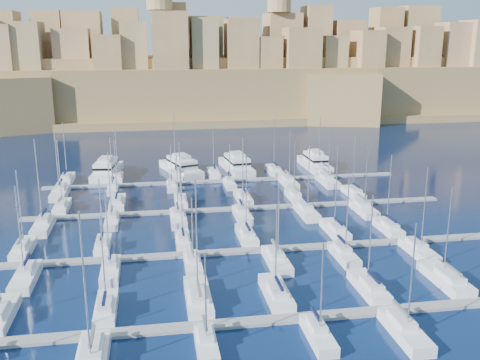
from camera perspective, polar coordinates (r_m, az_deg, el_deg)
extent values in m
plane|color=black|center=(97.64, 0.95, -4.94)|extent=(600.00, 600.00, 0.00)
cube|color=slate|center=(67.28, 6.31, -14.41)|extent=(84.00, 2.00, 0.40)
cube|color=slate|center=(86.56, 2.39, -7.45)|extent=(84.00, 2.00, 0.40)
cube|color=slate|center=(106.90, -0.01, -3.05)|extent=(84.00, 2.00, 0.40)
cube|color=slate|center=(127.79, -1.61, -0.08)|extent=(84.00, 2.00, 0.40)
cube|color=silver|center=(72.52, -24.12, -13.14)|extent=(2.78, 9.27, 1.66)
cube|color=silver|center=(69.98, -14.08, -13.28)|extent=(2.57, 8.55, 1.63)
cube|color=silver|center=(68.69, -14.19, -12.75)|extent=(1.80, 3.85, 0.70)
cylinder|color=#9EA0A8|center=(67.64, -14.39, -8.27)|extent=(0.18, 0.18, 11.28)
cube|color=black|center=(67.84, -14.28, -12.13)|extent=(0.35, 3.42, 0.35)
cube|color=silver|center=(70.68, -4.48, -12.51)|extent=(3.15, 10.48, 1.72)
cube|color=silver|center=(69.19, -4.43, -12.01)|extent=(2.20, 4.72, 0.70)
cylinder|color=#9EA0A8|center=(67.79, -4.66, -6.08)|extent=(0.18, 0.18, 14.80)
cube|color=#595B60|center=(68.26, -4.40, -11.42)|extent=(0.35, 4.19, 0.35)
cube|color=silver|center=(71.80, 3.88, -12.05)|extent=(2.93, 9.75, 1.69)
cube|color=silver|center=(70.42, 4.08, -11.54)|extent=(2.05, 4.39, 0.70)
cylinder|color=#9EA0A8|center=(69.54, 3.88, -7.07)|extent=(0.18, 0.18, 11.37)
cube|color=black|center=(69.53, 4.19, -10.94)|extent=(0.35, 3.90, 0.35)
cube|color=silver|center=(75.31, 13.55, -11.13)|extent=(2.78, 9.28, 1.66)
cube|color=silver|center=(74.04, 13.88, -10.61)|extent=(1.95, 4.18, 0.70)
cylinder|color=#9EA0A8|center=(73.01, 13.73, -6.10)|extent=(0.18, 0.18, 12.11)
cube|color=black|center=(73.22, 14.08, -10.01)|extent=(0.35, 3.71, 0.35)
cube|color=silver|center=(80.76, 21.04, -9.89)|extent=(3.18, 10.59, 1.73)
cube|color=silver|center=(79.46, 21.50, -9.38)|extent=(2.22, 4.76, 0.70)
cylinder|color=#9EA0A8|center=(78.64, 21.32, -5.05)|extent=(0.18, 0.18, 12.36)
cube|color=#595B60|center=(78.65, 21.77, -8.83)|extent=(0.35, 4.23, 0.35)
cube|color=silver|center=(60.30, -15.50, -16.88)|extent=(2.23, 4.79, 0.70)
cylinder|color=#9EA0A8|center=(55.34, -16.21, -11.04)|extent=(0.18, 0.18, 15.84)
cube|color=#595B60|center=(60.22, -15.52, -15.77)|extent=(0.35, 4.26, 0.35)
cube|color=silver|center=(61.17, -3.62, -17.26)|extent=(2.25, 7.52, 1.58)
cube|color=silver|center=(61.21, -3.71, -15.98)|extent=(1.58, 3.38, 0.70)
cylinder|color=#9EA0A8|center=(57.91, -3.68, -12.46)|extent=(0.18, 0.18, 10.30)
cube|color=#595B60|center=(61.01, -3.77, -14.96)|extent=(0.35, 3.01, 0.35)
cube|color=silver|center=(63.31, 8.36, -16.18)|extent=(2.34, 7.80, 1.59)
cube|color=silver|center=(63.38, 8.18, -14.94)|extent=(1.64, 3.51, 0.70)
cylinder|color=#9EA0A8|center=(60.09, 8.70, -11.36)|extent=(0.18, 0.18, 10.63)
cube|color=black|center=(63.19, 8.11, -13.95)|extent=(0.35, 3.12, 0.35)
cube|color=silver|center=(66.12, 17.16, -15.25)|extent=(2.82, 9.41, 1.67)
cube|color=silver|center=(66.28, 16.87, -13.98)|extent=(1.98, 4.23, 0.70)
cylinder|color=#9EA0A8|center=(62.59, 17.84, -9.83)|extent=(0.18, 0.18, 12.45)
cube|color=#595B60|center=(66.17, 16.76, -13.00)|extent=(0.35, 3.76, 0.35)
cube|color=silver|center=(92.36, -22.09, -6.90)|extent=(2.68, 8.94, 1.65)
cube|color=silver|center=(91.14, -22.27, -6.42)|extent=(1.88, 4.02, 0.70)
cylinder|color=#9EA0A8|center=(90.59, -22.44, -2.74)|extent=(0.18, 0.18, 12.10)
cube|color=#595B60|center=(90.37, -22.40, -5.89)|extent=(0.35, 3.58, 0.35)
cube|color=silver|center=(89.86, -14.39, -6.86)|extent=(2.37, 7.89, 1.59)
cube|color=silver|center=(88.72, -14.48, -6.36)|extent=(1.66, 3.55, 0.70)
cylinder|color=#9EA0A8|center=(88.25, -14.62, -3.14)|extent=(0.18, 0.18, 10.43)
cube|color=black|center=(87.98, -14.54, -5.81)|extent=(0.35, 3.16, 0.35)
cube|color=silver|center=(89.52, -6.11, -6.55)|extent=(2.36, 7.85, 1.59)
cube|color=silver|center=(88.37, -6.10, -6.04)|extent=(1.65, 3.53, 0.70)
cylinder|color=#9EA0A8|center=(87.67, -6.25, -2.32)|extent=(0.18, 0.18, 11.98)
cube|color=black|center=(87.64, -6.11, -5.49)|extent=(0.35, 3.14, 0.35)
cube|color=silver|center=(91.21, 0.70, -6.03)|extent=(2.72, 9.05, 1.65)
cube|color=silver|center=(89.96, 0.81, -5.53)|extent=(1.90, 4.07, 0.70)
cylinder|color=#9EA0A8|center=(89.28, 0.67, -1.46)|extent=(0.18, 0.18, 13.22)
cube|color=black|center=(89.19, 0.86, -5.00)|extent=(0.35, 3.62, 0.35)
cube|color=silver|center=(95.23, 10.10, -5.35)|extent=(2.82, 9.39, 1.67)
cube|color=silver|center=(94.00, 10.32, -4.86)|extent=(1.97, 4.23, 0.70)
cylinder|color=#9EA0A8|center=(93.29, 10.22, -0.73)|extent=(0.18, 0.18, 14.00)
cube|color=black|center=(93.24, 10.45, -4.35)|extent=(0.35, 3.76, 0.35)
cube|color=silver|center=(98.46, 15.47, -5.00)|extent=(2.61, 8.70, 1.64)
cube|color=silver|center=(97.34, 15.73, -4.52)|extent=(1.83, 3.92, 0.70)
cylinder|color=#9EA0A8|center=(96.76, 15.64, -0.99)|extent=(0.18, 0.18, 12.42)
cube|color=black|center=(96.64, 15.88, -4.01)|extent=(0.35, 3.48, 0.35)
cube|color=silver|center=(81.58, -21.88, -9.74)|extent=(2.89, 9.64, 1.68)
cube|color=silver|center=(81.97, -21.82, -8.70)|extent=(2.02, 4.34, 0.70)
cylinder|color=#9EA0A8|center=(78.55, -22.45, -5.07)|extent=(0.18, 0.18, 12.76)
cube|color=black|center=(82.02, -21.82, -7.90)|extent=(0.35, 3.85, 0.35)
cube|color=silver|center=(80.23, -13.64, -9.48)|extent=(2.59, 8.65, 1.63)
cube|color=silver|center=(80.56, -13.65, -8.48)|extent=(1.82, 3.89, 0.70)
cylinder|color=#9EA0A8|center=(77.38, -13.96, -5.10)|extent=(0.18, 0.18, 11.72)
cube|color=black|center=(80.56, -13.67, -7.67)|extent=(0.35, 3.46, 0.35)
cube|color=silver|center=(80.41, -5.05, -9.06)|extent=(2.39, 7.98, 1.60)
cube|color=silver|center=(80.69, -5.11, -8.08)|extent=(1.68, 3.59, 0.70)
cylinder|color=#9EA0A8|center=(77.93, -5.12, -5.36)|extent=(0.18, 0.18, 9.73)
cube|color=#595B60|center=(80.66, -5.15, -7.29)|extent=(0.35, 3.19, 0.35)
cube|color=silver|center=(81.47, 3.95, -8.68)|extent=(2.85, 9.51, 1.68)
cube|color=silver|center=(81.86, 3.81, -7.66)|extent=(2.00, 4.28, 0.70)
cylinder|color=#9EA0A8|center=(78.69, 4.12, -4.47)|extent=(0.18, 0.18, 11.32)
cube|color=#595B60|center=(81.90, 3.75, -6.85)|extent=(0.35, 3.80, 0.35)
cube|color=silver|center=(84.89, 11.04, -7.95)|extent=(2.56, 8.53, 1.63)
cube|color=silver|center=(85.20, 10.88, -7.02)|extent=(1.79, 3.84, 0.70)
cylinder|color=#9EA0A8|center=(82.14, 11.37, -3.62)|extent=(0.18, 0.18, 12.15)
cube|color=black|center=(85.19, 10.81, -6.26)|extent=(0.35, 3.41, 0.35)
cube|color=silver|center=(89.45, 18.54, -7.26)|extent=(2.76, 9.19, 1.66)
cube|color=silver|center=(89.79, 18.34, -6.35)|extent=(1.93, 4.14, 0.70)
cylinder|color=#9EA0A8|center=(86.70, 19.07, -2.88)|extent=(0.18, 0.18, 12.94)
cube|color=black|center=(89.81, 18.25, -5.63)|extent=(0.35, 3.68, 0.35)
cube|color=silver|center=(112.16, -18.43, -2.81)|extent=(2.62, 8.75, 1.64)
cube|color=silver|center=(111.00, -18.55, -2.37)|extent=(1.84, 3.94, 0.70)
cylinder|color=#9EA0A8|center=(110.72, -18.70, 0.82)|extent=(0.18, 0.18, 12.76)
cube|color=#595B60|center=(110.30, -18.63, -1.91)|extent=(0.35, 3.50, 0.35)
cube|color=silver|center=(111.48, -12.93, -2.50)|extent=(2.99, 9.97, 1.70)
cube|color=silver|center=(110.18, -12.99, -2.06)|extent=(2.09, 4.49, 0.70)
cylinder|color=#9EA0A8|center=(110.13, -13.12, 1.06)|extent=(0.18, 0.18, 12.32)
cube|color=black|center=(109.41, -13.04, -1.60)|extent=(0.35, 3.99, 0.35)
cube|color=silver|center=(110.48, -6.33, -2.39)|extent=(2.45, 8.16, 1.61)
cube|color=silver|center=(109.36, -6.33, -1.94)|extent=(1.71, 3.67, 0.70)
cylinder|color=#9EA0A8|center=(109.13, -6.44, 0.97)|extent=(0.18, 0.18, 11.53)
cube|color=#595B60|center=(108.68, -6.33, -1.47)|extent=(0.35, 3.26, 0.35)
cube|color=silver|center=(112.43, 0.34, -1.98)|extent=(2.82, 9.40, 1.67)
cube|color=silver|center=(111.20, 0.42, -1.53)|extent=(1.97, 4.23, 0.70)
cylinder|color=#9EA0A8|center=(111.10, 0.30, 1.50)|extent=(0.18, 0.18, 12.11)
cube|color=black|center=(110.47, 0.46, -1.07)|extent=(0.35, 3.76, 0.35)
cube|color=silver|center=(114.10, 5.81, -1.82)|extent=(2.42, 8.07, 1.60)
cube|color=silver|center=(113.03, 5.93, -1.37)|extent=(1.70, 3.63, 0.70)
cylinder|color=#9EA0A8|center=(112.86, 5.84, 1.29)|extent=(0.18, 0.18, 10.95)
cube|color=#595B60|center=(112.37, 6.00, -0.92)|extent=(0.35, 3.23, 0.35)
cube|color=silver|center=(118.51, 11.99, -1.43)|extent=(2.64, 8.79, 1.64)
cube|color=silver|center=(117.41, 12.17, -1.00)|extent=(1.85, 3.95, 0.70)
cylinder|color=#9EA0A8|center=(117.28, 12.08, 1.74)|extent=(0.18, 0.18, 11.61)
cube|color=black|center=(116.75, 12.28, -0.56)|extent=(0.35, 3.51, 0.35)
cube|color=silver|center=(101.91, -20.25, -4.70)|extent=(2.92, 9.74, 1.69)
cube|color=silver|center=(102.45, -20.21, -3.89)|extent=(2.04, 4.38, 0.70)
cylinder|color=#9EA0A8|center=(99.11, -20.73, -0.20)|extent=(0.18, 0.18, 15.12)
cube|color=black|center=(102.59, -20.21, -3.25)|extent=(0.35, 3.89, 0.35)
cube|color=silver|center=(101.01, -13.48, -4.37)|extent=(2.45, 8.15, 1.61)
cube|color=silver|center=(101.42, -13.49, -3.61)|extent=(1.71, 3.67, 0.70)
cylinder|color=#9EA0A8|center=(98.62, -13.73, -0.64)|extent=(0.18, 0.18, 12.26)
cube|color=#595B60|center=(101.49, -13.51, -2.97)|extent=(0.35, 3.26, 0.35)
cube|color=silver|center=(100.11, -6.60, -4.20)|extent=(2.86, 9.53, 1.68)
cube|color=silver|center=(100.64, -6.64, -3.39)|extent=(2.00, 4.29, 0.70)
cylinder|color=#9EA0A8|center=(97.73, -6.69, -0.64)|extent=(0.18, 0.18, 11.47)
cube|color=black|center=(100.77, -6.68, -2.74)|extent=(0.35, 3.81, 0.35)
cube|color=silver|center=(101.52, 0.26, -3.84)|extent=(2.74, 9.12, 1.66)
cube|color=silver|center=(102.01, 0.17, -3.05)|extent=(1.92, 4.10, 0.70)
cylinder|color=#9EA0A8|center=(99.17, 0.31, -0.27)|extent=(0.18, 0.18, 11.67)
cube|color=black|center=(102.12, 0.13, -2.41)|extent=(0.35, 3.65, 0.35)
cube|color=silver|center=(104.03, 7.13, -3.48)|extent=(2.88, 9.61, 1.68)
cube|color=silver|center=(104.54, 7.00, -2.70)|extent=(2.02, 4.33, 0.70)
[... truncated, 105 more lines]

